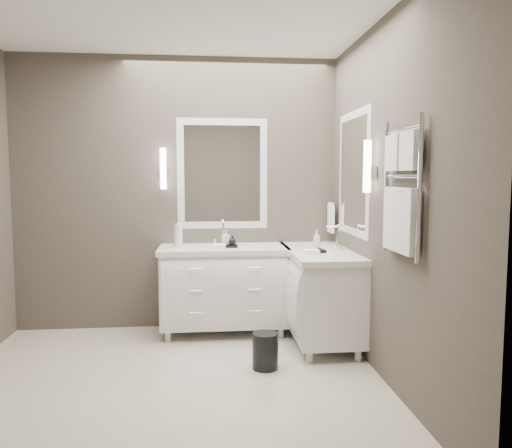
{
  "coord_description": "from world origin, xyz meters",
  "views": [
    {
      "loc": [
        0.29,
        -3.54,
        1.52
      ],
      "look_at": [
        0.71,
        0.7,
        1.12
      ],
      "focal_mm": 35.0,
      "sensor_mm": 36.0,
      "label": 1
    }
  ],
  "objects": [
    {
      "name": "vanity_back",
      "position": [
        0.45,
        1.23,
        0.49
      ],
      "size": [
        1.24,
        0.59,
        0.97
      ],
      "color": "white",
      "rests_on": "floor"
    },
    {
      "name": "towel_ladder",
      "position": [
        1.55,
        -0.4,
        1.39
      ],
      "size": [
        0.06,
        0.58,
        0.9
      ],
      "color": "white",
      "rests_on": "wall_right"
    },
    {
      "name": "wall_back",
      "position": [
        0.0,
        1.5,
        1.35
      ],
      "size": [
        3.2,
        0.01,
        2.7
      ],
      "primitive_type": "cube",
      "color": "#473F38",
      "rests_on": "floor"
    },
    {
      "name": "wall_right",
      "position": [
        1.6,
        0.0,
        1.35
      ],
      "size": [
        0.01,
        3.0,
        2.7
      ],
      "primitive_type": "cube",
      "color": "#473F38",
      "rests_on": "floor"
    },
    {
      "name": "soap_bottle_b",
      "position": [
        0.53,
        1.15,
        0.92
      ],
      "size": [
        0.07,
        0.07,
        0.09
      ],
      "primitive_type": "imported",
      "rotation": [
        0.0,
        0.0,
        0.01
      ],
      "color": "black",
      "rests_on": "amenity_tray_back"
    },
    {
      "name": "soap_bottle_a",
      "position": [
        0.47,
        1.2,
        0.94
      ],
      "size": [
        0.08,
        0.08,
        0.14
      ],
      "primitive_type": "imported",
      "rotation": [
        0.0,
        0.0,
        0.38
      ],
      "color": "white",
      "rests_on": "amenity_tray_back"
    },
    {
      "name": "water_bottle",
      "position": [
        0.02,
        1.25,
        0.96
      ],
      "size": [
        0.1,
        0.1,
        0.22
      ],
      "primitive_type": "cylinder",
      "rotation": [
        0.0,
        0.0,
        -0.27
      ],
      "color": "silver",
      "rests_on": "vanity_back"
    },
    {
      "name": "wall_front",
      "position": [
        0.0,
        -1.5,
        1.35
      ],
      "size": [
        3.2,
        0.01,
        2.7
      ],
      "primitive_type": "cube",
      "color": "#473F38",
      "rests_on": "floor"
    },
    {
      "name": "amenity_tray_back",
      "position": [
        0.5,
        1.18,
        0.86
      ],
      "size": [
        0.18,
        0.14,
        0.02
      ],
      "primitive_type": "cube",
      "rotation": [
        0.0,
        0.0,
        -0.11
      ],
      "color": "black",
      "rests_on": "vanity_back"
    },
    {
      "name": "soap_bottle_c",
      "position": [
        1.27,
        0.8,
        0.96
      ],
      "size": [
        0.08,
        0.08,
        0.17
      ],
      "primitive_type": "imported",
      "rotation": [
        0.0,
        0.0,
        0.28
      ],
      "color": "white",
      "rests_on": "amenity_tray_right"
    },
    {
      "name": "ceiling",
      "position": [
        0.0,
        0.0,
        2.71
      ],
      "size": [
        3.2,
        3.0,
        0.01
      ],
      "primitive_type": "cube",
      "color": "white",
      "rests_on": "wall_back"
    },
    {
      "name": "sconce_right",
      "position": [
        1.53,
        0.22,
        1.59
      ],
      "size": [
        0.06,
        0.06,
        0.4
      ],
      "color": "white",
      "rests_on": "wall_right"
    },
    {
      "name": "mirror_right",
      "position": [
        1.59,
        0.8,
        1.55
      ],
      "size": [
        0.02,
        0.9,
        1.1
      ],
      "color": "white",
      "rests_on": "wall_right"
    },
    {
      "name": "sconce_back",
      "position": [
        -0.13,
        1.43,
        1.59
      ],
      "size": [
        0.06,
        0.06,
        0.4
      ],
      "color": "white",
      "rests_on": "wall_back"
    },
    {
      "name": "vanity_right",
      "position": [
        1.33,
        0.9,
        0.49
      ],
      "size": [
        0.59,
        1.24,
        0.97
      ],
      "color": "white",
      "rests_on": "floor"
    },
    {
      "name": "amenity_tray_right",
      "position": [
        1.27,
        0.8,
        0.86
      ],
      "size": [
        0.15,
        0.18,
        0.03
      ],
      "primitive_type": "cube",
      "rotation": [
        0.0,
        0.0,
        0.16
      ],
      "color": "black",
      "rests_on": "vanity_right"
    },
    {
      "name": "waste_bin",
      "position": [
        0.74,
        0.28,
        0.14
      ],
      "size": [
        0.26,
        0.26,
        0.29
      ],
      "primitive_type": "cylinder",
      "rotation": [
        0.0,
        0.0,
        -0.33
      ],
      "color": "black",
      "rests_on": "floor"
    },
    {
      "name": "mirror_back",
      "position": [
        0.45,
        1.49,
        1.55
      ],
      "size": [
        0.9,
        0.02,
        1.1
      ],
      "color": "white",
      "rests_on": "wall_back"
    },
    {
      "name": "towel_bar_corner",
      "position": [
        1.54,
        1.36,
        1.12
      ],
      "size": [
        0.03,
        0.22,
        0.3
      ],
      "color": "white",
      "rests_on": "wall_right"
    },
    {
      "name": "floor",
      "position": [
        0.0,
        0.0,
        -0.01
      ],
      "size": [
        3.2,
        3.0,
        0.01
      ],
      "primitive_type": "cube",
      "color": "beige",
      "rests_on": "ground"
    }
  ]
}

